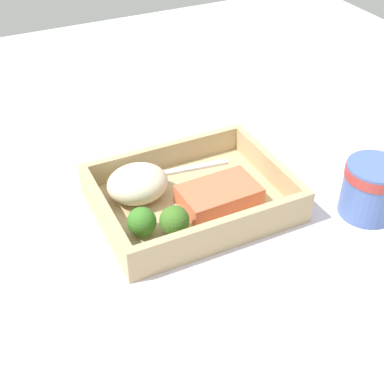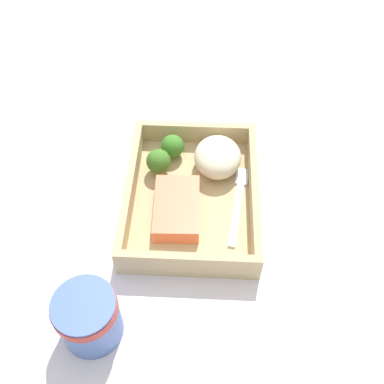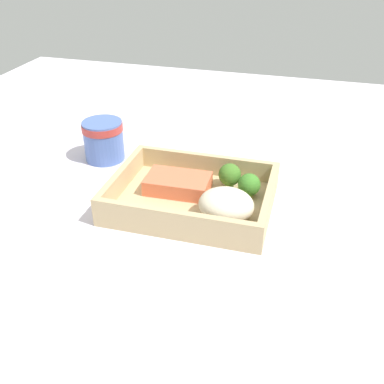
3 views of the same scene
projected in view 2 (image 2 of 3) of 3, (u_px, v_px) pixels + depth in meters
ground_plane at (192, 206)px, 75.49cm from camera, size 160.00×160.00×2.00cm
takeout_tray at (192, 200)px, 74.24cm from camera, size 27.78×21.15×1.20cm
tray_rim at (192, 190)px, 72.22cm from camera, size 27.78×21.15×3.94cm
salmon_fillet at (177, 208)px, 70.71cm from camera, size 11.58×7.39×2.78cm
mashed_potatoes at (218, 157)px, 75.90cm from camera, size 9.11×7.96×5.17cm
broccoli_floret_1 at (158, 162)px, 75.34cm from camera, size 4.11×4.11×4.67cm
broccoli_floret_2 at (173, 146)px, 77.93cm from camera, size 4.01×4.01×4.31cm
fork at (238, 200)px, 73.16cm from camera, size 15.88×3.78×0.44cm
paper_cup at (88, 316)px, 57.49cm from camera, size 8.34×8.34×8.34cm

